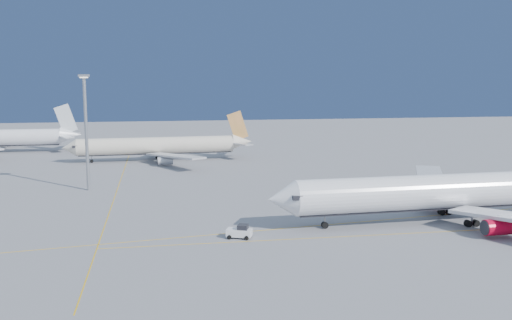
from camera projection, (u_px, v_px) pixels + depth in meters
name	position (u px, v px, depth m)	size (l,w,h in m)	color
ground	(315.00, 217.00, 111.33)	(500.00, 500.00, 0.00)	slate
taxiway_lines	(236.00, 213.00, 115.03)	(118.86, 140.00, 0.02)	#DCA00C
airliner_virgin	(462.00, 191.00, 108.24)	(75.65, 67.93, 18.67)	white
airliner_etihad	(161.00, 146.00, 185.78)	(61.30, 56.59, 16.00)	beige
pushback_tug	(240.00, 232.00, 96.89)	(4.69, 3.72, 2.38)	white
light_mast	(86.00, 123.00, 135.52)	(2.40, 2.40, 27.75)	gray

